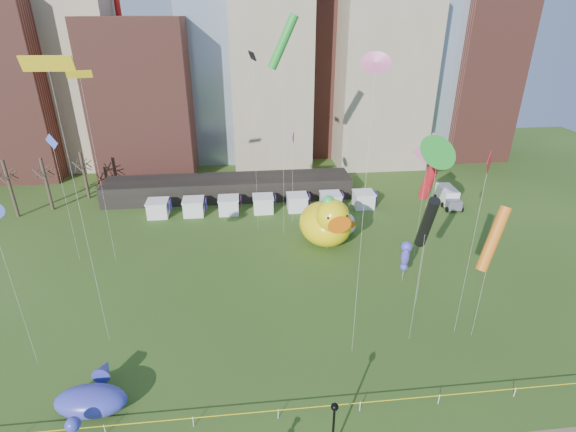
{
  "coord_description": "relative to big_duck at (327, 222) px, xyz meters",
  "views": [
    {
      "loc": [
        -1.69,
        -21.93,
        26.46
      ],
      "look_at": [
        1.65,
        8.63,
        12.0
      ],
      "focal_mm": 27.0,
      "sensor_mm": 36.0,
      "label": 1
    }
  ],
  "objects": [
    {
      "name": "kite_3",
      "position": [
        6.66,
        -13.09,
        12.63
      ],
      "size": [
        1.24,
        2.84,
        17.18
      ],
      "color": "silver",
      "rests_on": "ground"
    },
    {
      "name": "seahorse_green",
      "position": [
        -0.14,
        -1.21,
        2.22
      ],
      "size": [
        1.67,
        1.99,
        7.15
      ],
      "rotation": [
        0.0,
        0.0,
        -0.14
      ],
      "color": "silver",
      "rests_on": "ground"
    },
    {
      "name": "small_duck",
      "position": [
        2.86,
        2.51,
        -1.63
      ],
      "size": [
        3.62,
        4.44,
        3.23
      ],
      "rotation": [
        0.0,
        0.0,
        0.17
      ],
      "color": "white",
      "rests_on": "ground"
    },
    {
      "name": "lamppost",
      "position": [
        -5.01,
        -28.35,
        -0.2
      ],
      "size": [
        0.49,
        0.49,
        4.75
      ],
      "color": "black",
      "rests_on": "footpath"
    },
    {
      "name": "skyline",
      "position": [
        -6.02,
        35.92,
        18.33
      ],
      "size": [
        101.0,
        23.0,
        68.0
      ],
      "color": "brown",
      "rests_on": "ground"
    },
    {
      "name": "kite_11",
      "position": [
        -5.02,
        3.13,
        20.47
      ],
      "size": [
        3.54,
        1.61,
        26.5
      ],
      "color": "silver",
      "rests_on": "ground"
    },
    {
      "name": "kite_6",
      "position": [
        9.96,
        -18.15,
        6.75
      ],
      "size": [
        3.1,
        2.57,
        12.54
      ],
      "color": "silver",
      "rests_on": "ground"
    },
    {
      "name": "kite_12",
      "position": [
        -22.52,
        -15.4,
        20.16
      ],
      "size": [
        3.46,
        0.64,
        23.95
      ],
      "color": "silver",
      "rests_on": "ground"
    },
    {
      "name": "big_duck",
      "position": [
        0.0,
        0.0,
        0.0
      ],
      "size": [
        7.5,
        9.28,
        6.77
      ],
      "rotation": [
        0.0,
        0.0,
        0.16
      ],
      "color": "yellow",
      "rests_on": "ground"
    },
    {
      "name": "bare_trees",
      "position": [
        -38.44,
        15.4,
        0.9
      ],
      "size": [
        8.44,
        6.44,
        8.5
      ],
      "color": "#382B21",
      "rests_on": "ground"
    },
    {
      "name": "vendor_tents",
      "position": [
        -7.25,
        10.85,
        -2.0
      ],
      "size": [
        33.24,
        2.8,
        2.4
      ],
      "color": "white",
      "rests_on": "ground"
    },
    {
      "name": "kite_8",
      "position": [
        11.7,
        -1.66,
        6.26
      ],
      "size": [
        1.57,
        4.26,
        12.91
      ],
      "color": "silver",
      "rests_on": "ground"
    },
    {
      "name": "kite_4",
      "position": [
        -25.46,
        -0.96,
        17.65
      ],
      "size": [
        2.39,
        0.81,
        21.38
      ],
      "color": "silver",
      "rests_on": "ground"
    },
    {
      "name": "kite_9",
      "position": [
        -1.33,
        -19.01,
        20.28
      ],
      "size": [
        1.25,
        0.77,
        24.29
      ],
      "color": "silver",
      "rests_on": "ground"
    },
    {
      "name": "whale_inflatable",
      "position": [
        -21.68,
        -22.85,
        -2.04
      ],
      "size": [
        5.49,
        6.8,
        2.32
      ],
      "rotation": [
        0.0,
        0.0,
        -0.09
      ],
      "color": "#453A9E",
      "rests_on": "ground"
    },
    {
      "name": "pavilion",
      "position": [
        -12.27,
        16.85,
        -1.51
      ],
      "size": [
        38.0,
        6.0,
        3.2
      ],
      "primitive_type": "cube",
      "color": "black",
      "rests_on": "ground"
    },
    {
      "name": "caution_tape",
      "position": [
        -8.27,
        -25.15,
        -2.43
      ],
      "size": [
        50.0,
        0.06,
        0.9
      ],
      "color": "white",
      "rests_on": "ground"
    },
    {
      "name": "kite_10",
      "position": [
        4.16,
        -18.03,
        8.44
      ],
      "size": [
        1.32,
        3.1,
        14.11
      ],
      "color": "silver",
      "rests_on": "ground"
    },
    {
      "name": "kite_0",
      "position": [
        8.62,
        -17.53,
        12.52
      ],
      "size": [
        1.29,
        1.55,
        17.15
      ],
      "color": "silver",
      "rests_on": "ground"
    },
    {
      "name": "kite_1",
      "position": [
        9.83,
        -4.35,
        10.12
      ],
      "size": [
        3.59,
        0.17,
        15.14
      ],
      "color": "silver",
      "rests_on": "ground"
    },
    {
      "name": "kite_7",
      "position": [
        -3.43,
        6.99,
        8.81
      ],
      "size": [
        0.46,
        1.5,
        12.71
      ],
      "color": "silver",
      "rests_on": "ground"
    },
    {
      "name": "seahorse_purple",
      "position": [
        6.72,
        -9.09,
        0.32
      ],
      "size": [
        1.53,
        1.71,
        4.89
      ],
      "rotation": [
        0.0,
        0.0,
        -0.37
      ],
      "color": "silver",
      "rests_on": "ground"
    },
    {
      "name": "box_truck",
      "position": [
        20.71,
        10.45,
        -1.83
      ],
      "size": [
        2.68,
        5.98,
        2.49
      ],
      "rotation": [
        0.0,
        0.0,
        -0.06
      ],
      "color": "white",
      "rests_on": "ground"
    },
    {
      "name": "kite_2",
      "position": [
        -8.33,
        5.51,
        18.75
      ],
      "size": [
        0.91,
        3.13,
        22.51
      ],
      "color": "silver",
      "rests_on": "ground"
    },
    {
      "name": "ground",
      "position": [
        -8.27,
        -25.15,
        -3.11
      ],
      "size": [
        160.0,
        160.0,
        0.0
      ],
      "primitive_type": "plane",
      "color": "#294816",
      "rests_on": "ground"
    },
    {
      "name": "kite_13",
      "position": [
        -29.6,
        -0.76,
        10.65
      ],
      "size": [
        1.49,
        0.82,
        15.19
      ],
      "color": "silver",
      "rests_on": "ground"
    }
  ]
}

